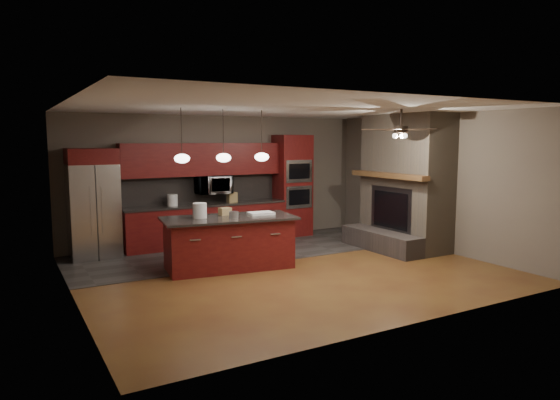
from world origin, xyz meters
TOP-DOWN VIEW (x-y plane):
  - ground at (0.00, 0.00)m, footprint 7.00×7.00m
  - ceiling at (0.00, 0.00)m, footprint 7.00×6.00m
  - back_wall at (0.00, 3.00)m, footprint 7.00×0.02m
  - right_wall at (3.50, 0.00)m, footprint 0.02×6.00m
  - left_wall at (-3.50, 0.00)m, footprint 0.02×6.00m
  - slate_tile_patch at (0.00, 1.80)m, footprint 7.00×2.40m
  - fireplace_column at (3.04, 0.40)m, footprint 1.30×2.10m
  - back_cabinetry at (-0.48, 2.74)m, footprint 3.59×0.64m
  - oven_tower at (1.70, 2.69)m, footprint 0.80×0.63m
  - microwave at (-0.27, 2.75)m, footprint 0.73×0.41m
  - refrigerator at (-2.79, 2.62)m, footprint 0.91×0.75m
  - kitchen_island at (-0.85, 0.62)m, footprint 2.44×1.36m
  - white_bucket at (-1.33, 0.77)m, footprint 0.27×0.27m
  - paint_can at (-0.81, 0.50)m, footprint 0.23×0.23m
  - paint_tray at (-0.22, 0.61)m, footprint 0.47×0.35m
  - cardboard_box at (-0.81, 0.87)m, footprint 0.22×0.17m
  - counter_bucket at (-1.21, 2.70)m, footprint 0.24×0.24m
  - counter_box at (0.12, 2.65)m, footprint 0.21×0.16m
  - pendant_left at (-1.65, 0.70)m, footprint 0.26×0.26m
  - pendant_center at (-0.90, 0.70)m, footprint 0.26×0.26m
  - pendant_right at (-0.15, 0.70)m, footprint 0.26×0.26m
  - ceiling_fan at (1.80, -0.80)m, footprint 1.27×1.33m

SIDE VIEW (x-z plane):
  - ground at x=0.00m, z-range 0.00..0.00m
  - slate_tile_patch at x=0.00m, z-range 0.00..0.01m
  - kitchen_island at x=-0.85m, z-range 0.00..0.92m
  - back_cabinetry at x=-0.48m, z-range -0.21..1.99m
  - paint_tray at x=-0.22m, z-range 0.92..0.96m
  - paint_can at x=-0.81m, z-range 0.92..1.03m
  - cardboard_box at x=-0.81m, z-range 0.92..1.05m
  - counter_box at x=0.12m, z-range 0.90..1.12m
  - counter_bucket at x=-1.21m, z-range 0.90..1.14m
  - white_bucket at x=-1.33m, z-range 0.92..1.18m
  - refrigerator at x=-2.79m, z-range 0.00..2.11m
  - oven_tower at x=1.70m, z-range 0.00..2.38m
  - fireplace_column at x=3.04m, z-range -0.10..2.70m
  - microwave at x=-0.27m, z-range 1.05..1.55m
  - back_wall at x=0.00m, z-range 0.00..2.80m
  - right_wall at x=3.50m, z-range 0.00..2.80m
  - left_wall at x=-3.50m, z-range 0.00..2.80m
  - pendant_left at x=-1.65m, z-range 1.51..2.42m
  - pendant_center at x=-0.90m, z-range 1.51..2.42m
  - pendant_right at x=-0.15m, z-range 1.51..2.42m
  - ceiling_fan at x=1.80m, z-range 2.25..2.66m
  - ceiling at x=0.00m, z-range 2.79..2.81m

